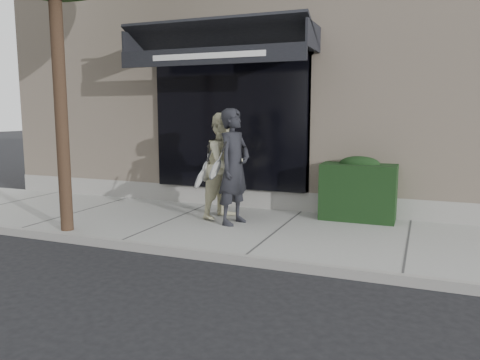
% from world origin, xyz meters
% --- Properties ---
extents(ground, '(80.00, 80.00, 0.00)m').
position_xyz_m(ground, '(0.00, 0.00, 0.00)').
color(ground, black).
rests_on(ground, ground).
extents(sidewalk, '(20.00, 3.00, 0.12)m').
position_xyz_m(sidewalk, '(0.00, 0.00, 0.06)').
color(sidewalk, gray).
rests_on(sidewalk, ground).
extents(curb, '(20.00, 0.10, 0.14)m').
position_xyz_m(curb, '(0.00, -1.55, 0.07)').
color(curb, gray).
rests_on(curb, ground).
extents(building_facade, '(14.30, 8.04, 5.64)m').
position_xyz_m(building_facade, '(-0.01, 4.96, 2.74)').
color(building_facade, beige).
rests_on(building_facade, ground).
extents(hedge, '(1.30, 0.70, 1.14)m').
position_xyz_m(hedge, '(1.10, 1.25, 0.66)').
color(hedge, black).
rests_on(hedge, sidewalk).
extents(pedestrian_front, '(0.86, 0.95, 1.97)m').
position_xyz_m(pedestrian_front, '(-0.84, 0.12, 1.11)').
color(pedestrian_front, black).
rests_on(pedestrian_front, sidewalk).
extents(pedestrian_back, '(0.95, 1.09, 1.90)m').
position_xyz_m(pedestrian_back, '(-1.17, 0.49, 1.07)').
color(pedestrian_back, beige).
rests_on(pedestrian_back, sidewalk).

